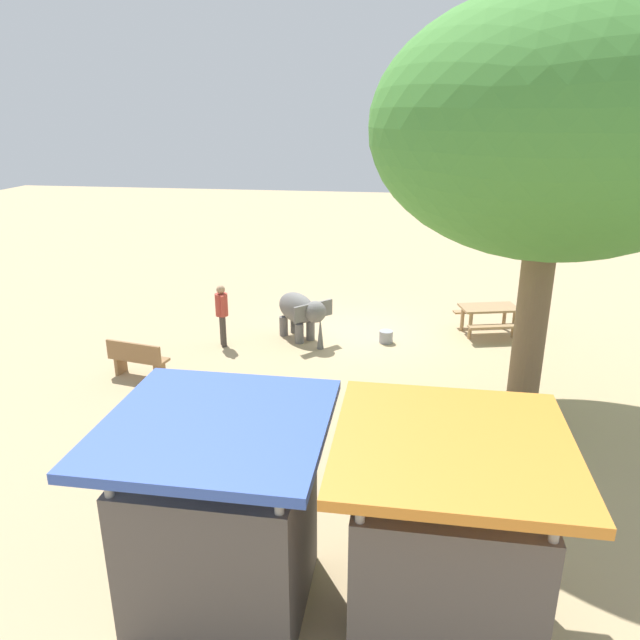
# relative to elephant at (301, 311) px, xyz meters

# --- Properties ---
(ground_plane) EXTENTS (60.00, 60.00, 0.00)m
(ground_plane) POSITION_rel_elephant_xyz_m (-1.36, -0.60, -0.79)
(ground_plane) COLOR tan
(elephant) EXTENTS (1.67, 1.65, 1.24)m
(elephant) POSITION_rel_elephant_xyz_m (0.00, 0.00, 0.00)
(elephant) COLOR slate
(elephant) RESTS_ON ground_plane
(person_handler) EXTENTS (0.32, 0.47, 1.62)m
(person_handler) POSITION_rel_elephant_xyz_m (1.91, 0.73, 0.16)
(person_handler) COLOR #3F3833
(person_handler) RESTS_ON ground_plane
(shade_tree_main) EXTENTS (6.51, 5.97, 7.80)m
(shade_tree_main) POSITION_rel_elephant_xyz_m (-5.16, 3.21, 4.68)
(shade_tree_main) COLOR brown
(shade_tree_main) RESTS_ON ground_plane
(wooden_bench) EXTENTS (1.45, 0.65, 0.88)m
(wooden_bench) POSITION_rel_elephant_xyz_m (3.22, 2.94, -0.32)
(wooden_bench) COLOR olive
(wooden_bench) RESTS_ON ground_plane
(picnic_table_near) EXTENTS (1.83, 1.81, 0.78)m
(picnic_table_near) POSITION_rel_elephant_xyz_m (-4.94, -1.20, -0.20)
(picnic_table_near) COLOR #9E7A51
(picnic_table_near) RESTS_ON ground_plane
(market_stall_orange) EXTENTS (2.50, 2.50, 2.52)m
(market_stall_orange) POSITION_rel_elephant_xyz_m (-3.34, 8.96, 0.35)
(market_stall_orange) COLOR #59514C
(market_stall_orange) RESTS_ON ground_plane
(market_stall_blue) EXTENTS (2.50, 2.50, 2.52)m
(market_stall_blue) POSITION_rel_elephant_xyz_m (-0.74, 8.96, 0.35)
(market_stall_blue) COLOR #59514C
(market_stall_blue) RESTS_ON ground_plane
(feed_bucket) EXTENTS (0.36, 0.36, 0.32)m
(feed_bucket) POSITION_rel_elephant_xyz_m (-2.25, -0.13, -0.63)
(feed_bucket) COLOR gray
(feed_bucket) RESTS_ON ground_plane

